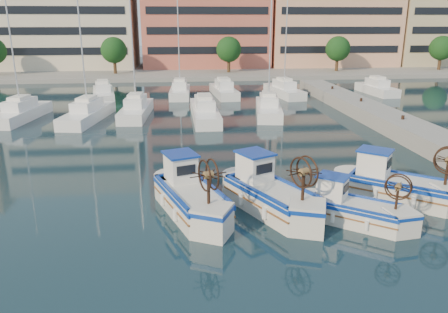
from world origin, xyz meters
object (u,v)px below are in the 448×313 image
fishing_boat_a (190,194)px  fishing_boat_b (270,193)px  fishing_boat_d (396,184)px  fishing_boat_c (352,208)px

fishing_boat_a → fishing_boat_b: bearing=-21.6°
fishing_boat_d → fishing_boat_c: bearing=163.9°
fishing_boat_a → fishing_boat_b: fishing_boat_b is taller
fishing_boat_c → fishing_boat_b: bearing=101.2°
fishing_boat_b → fishing_boat_d: (6.41, 0.54, -0.04)m
fishing_boat_d → fishing_boat_a: bearing=130.7°
fishing_boat_c → fishing_boat_d: (3.07, 2.18, 0.14)m
fishing_boat_b → fishing_boat_d: bearing=-21.2°
fishing_boat_a → fishing_boat_b: 3.67m
fishing_boat_c → fishing_boat_a: bearing=112.8°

